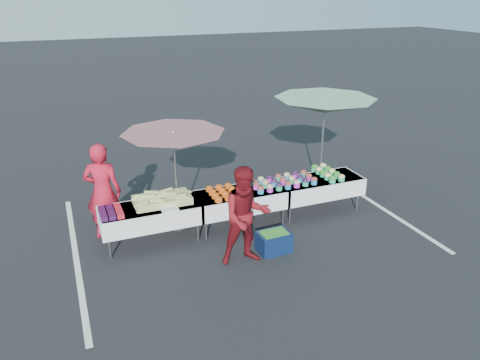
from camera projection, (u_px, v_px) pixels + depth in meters
name	position (u px, v px, depth m)	size (l,w,h in m)	color
ground	(240.00, 225.00, 9.54)	(80.00, 80.00, 0.00)	black
stripe_left	(76.00, 256.00, 8.44)	(0.10, 5.00, 0.00)	silver
stripe_right	(370.00, 200.00, 10.65)	(0.10, 5.00, 0.00)	silver
table_left	(150.00, 214.00, 8.70)	(1.86, 0.81, 0.75)	white
table_center	(240.00, 199.00, 9.32)	(1.86, 0.81, 0.75)	white
table_right	(318.00, 186.00, 9.95)	(1.86, 0.81, 0.75)	white
berry_punnets	(111.00, 212.00, 8.32)	(0.40, 0.54, 0.08)	black
corn_pile	(162.00, 199.00, 8.72)	(1.16, 0.57, 0.26)	#91AC58
plastic_bags	(170.00, 209.00, 8.47)	(0.30, 0.25, 0.05)	white
carrot_bowls	(224.00, 192.00, 9.11)	(0.55, 0.69, 0.11)	#C65416
potato_cups	(283.00, 181.00, 9.56)	(1.34, 0.58, 0.16)	#277EB9
bean_baskets	(328.00, 173.00, 10.01)	(0.36, 0.86, 0.15)	#29A56F
vendor	(103.00, 192.00, 8.77)	(0.69, 0.45, 1.90)	#AE1328
customer	(246.00, 216.00, 7.97)	(0.86, 0.67, 1.78)	maroon
umbrella_left	(174.00, 141.00, 8.78)	(2.18, 2.18, 2.02)	black
umbrella_right	(325.00, 106.00, 10.24)	(2.79, 2.79, 2.30)	black
storage_bin	(274.00, 241.00, 8.54)	(0.60, 0.44, 0.38)	#0B1A3B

